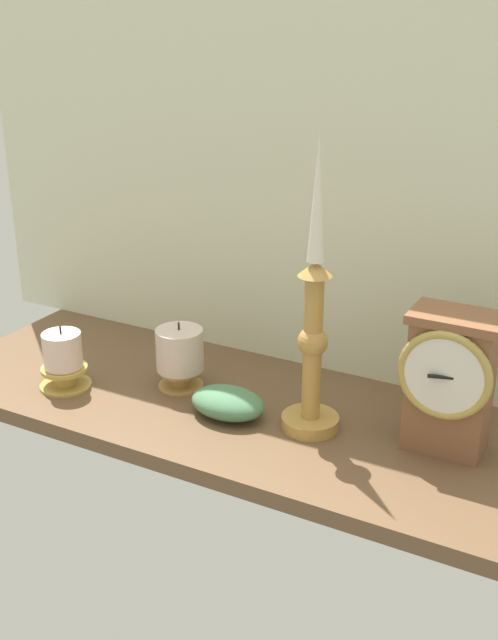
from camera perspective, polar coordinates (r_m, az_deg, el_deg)
ground_plane at (r=118.64cm, az=-0.63°, el=-6.68°), size 100.00×36.00×2.40cm
back_wall at (r=122.67cm, az=3.58°, el=11.06°), size 120.00×2.00×65.00cm
mantel_clock at (r=105.72cm, az=14.38°, el=-4.30°), size 12.20×8.98×19.44cm
candlestick_tall_left at (r=106.00cm, az=4.68°, el=-0.99°), size 8.19×8.19×41.39cm
pillar_candle_front at (r=124.84cm, az=-13.36°, el=-2.87°), size 8.05×8.05×10.21cm
pillar_candle_near_clock at (r=121.52cm, az=-5.06°, el=-2.58°), size 7.35×7.35×10.83cm
ivy_sprig at (r=114.35cm, az=-1.72°, el=-6.00°), size 11.32×7.93×4.18cm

